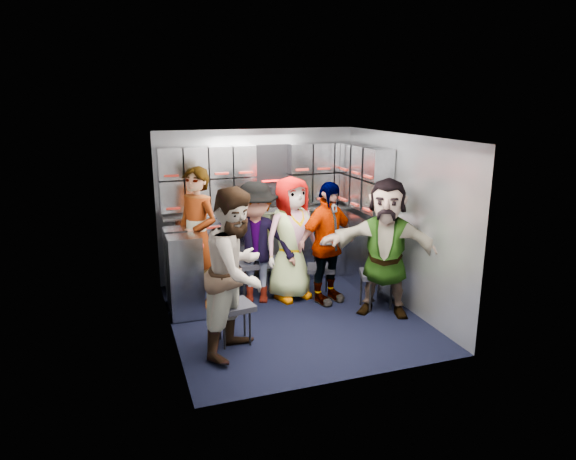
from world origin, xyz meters
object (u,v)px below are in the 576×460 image
object	(u,v)px
jump_seat_near_right	(377,276)
attendant_arc_d	(327,243)
jump_seat_mid_left	(252,265)
attendant_arc_e	(386,248)
attendant_arc_c	(291,239)
attendant_arc_b	(256,243)
attendant_arc_a	(237,272)
jump_seat_near_left	(234,308)
jump_seat_center	(287,263)
attendant_standing	(197,237)
jump_seat_mid_right	(321,270)

from	to	relation	value
jump_seat_near_right	attendant_arc_d	distance (m)	0.73
jump_seat_mid_left	attendant_arc_e	world-z (taller)	attendant_arc_e
attendant_arc_c	attendant_arc_d	xyz separation A→B (m)	(0.37, -0.27, -0.02)
attendant_arc_b	attendant_arc_e	bearing A→B (deg)	-13.16
attendant_arc_a	attendant_arc_c	distance (m)	1.54
jump_seat_near_left	attendant_arc_e	bearing A→B (deg)	5.70
jump_seat_near_right	attendant_arc_a	bearing A→B (deg)	-163.64
jump_seat_mid_left	attendant_arc_c	size ratio (longest dim) A/B	0.30
jump_seat_center	attendant_standing	distance (m)	1.24
jump_seat_mid_left	attendant_arc_c	distance (m)	0.62
jump_seat_near_right	attendant_standing	size ratio (longest dim) A/B	0.28
attendant_standing	attendant_arc_a	world-z (taller)	attendant_standing
jump_seat_mid_left	jump_seat_mid_right	xyz separation A→B (m)	(0.83, -0.30, -0.06)
jump_seat_center	attendant_arc_b	bearing A→B (deg)	-161.30
jump_seat_near_left	attendant_standing	xyz separation A→B (m)	(-0.17, 1.19, 0.47)
attendant_arc_b	attendant_arc_e	size ratio (longest dim) A/B	0.94
jump_seat_mid_right	jump_seat_near_left	bearing A→B (deg)	-145.94
attendant_standing	attendant_arc_d	xyz separation A→B (m)	(1.52, -0.45, -0.09)
attendant_arc_d	attendant_arc_e	size ratio (longest dim) A/B	0.94
attendant_arc_e	attendant_arc_b	bearing A→B (deg)	-178.96
jump_seat_mid_right	attendant_arc_c	xyz separation A→B (m)	(-0.37, 0.09, 0.43)
jump_seat_near_left	attendant_standing	world-z (taller)	attendant_standing
jump_seat_near_left	attendant_arc_e	size ratio (longest dim) A/B	0.27
attendant_arc_a	attendant_arc_d	distance (m)	1.63
jump_seat_near_left	jump_seat_near_right	size ratio (longest dim) A/B	0.91
attendant_standing	attendant_arc_c	size ratio (longest dim) A/B	1.09
jump_seat_mid_right	attendant_arc_e	bearing A→B (deg)	-55.09
jump_seat_center	jump_seat_mid_right	size ratio (longest dim) A/B	1.04
jump_seat_near_left	attendant_standing	distance (m)	1.29
attendant_arc_a	attendant_arc_b	bearing A→B (deg)	17.28
jump_seat_near_right	jump_seat_mid_left	bearing A→B (deg)	147.65
jump_seat_center	jump_seat_near_right	distance (m)	1.20
attendant_arc_a	attendant_arc_b	world-z (taller)	attendant_arc_a
jump_seat_near_right	attendant_arc_d	xyz separation A→B (m)	(-0.51, 0.37, 0.37)
jump_seat_center	jump_seat_mid_right	world-z (taller)	jump_seat_center
jump_seat_center	attendant_arc_a	xyz separation A→B (m)	(-0.98, -1.37, 0.44)
attendant_arc_a	attendant_arc_e	xyz separation A→B (m)	(1.86, 0.37, -0.03)
jump_seat_mid_left	attendant_arc_a	distance (m)	1.55
jump_seat_near_left	attendant_arc_c	distance (m)	1.46
jump_seat_near_left	attendant_arc_d	bearing A→B (deg)	28.49
attendant_arc_e	jump_seat_mid_left	bearing A→B (deg)	175.87
jump_seat_mid_left	jump_seat_center	world-z (taller)	jump_seat_mid_left
jump_seat_near_left	jump_seat_mid_right	bearing A→B (deg)	34.06
jump_seat_mid_right	attendant_arc_b	distance (m)	0.93
jump_seat_near_right	attendant_arc_c	distance (m)	1.15
jump_seat_near_left	jump_seat_center	size ratio (longest dim) A/B	0.95
jump_seat_mid_right	jump_seat_near_right	bearing A→B (deg)	-47.16
jump_seat_mid_right	attendant_standing	distance (m)	1.62
jump_seat_near_right	jump_seat_near_left	bearing A→B (deg)	-168.87
attendant_standing	attendant_arc_b	world-z (taller)	attendant_standing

